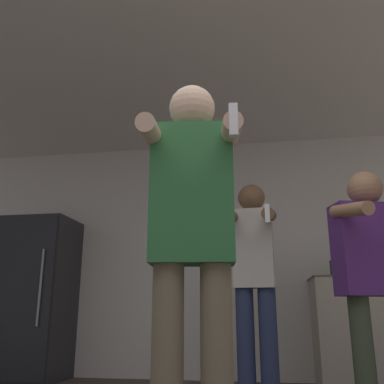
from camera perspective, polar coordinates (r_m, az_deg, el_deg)
name	(u,v)px	position (r m, az deg, el deg)	size (l,w,h in m)	color
wall_back	(241,254)	(4.72, 6.57, -8.25)	(7.00, 0.06, 2.55)	silver
ceiling_slab	(225,61)	(3.52, 4.40, 17.08)	(7.00, 3.89, 0.05)	silver
refrigerator	(35,297)	(4.95, -20.23, -12.96)	(0.72, 0.66, 1.65)	#262628
bottle_dark_rum	(349,266)	(4.46, 20.23, -9.19)	(0.08, 0.08, 0.28)	black
bottle_green_wine	(334,268)	(4.43, 18.35, -9.57)	(0.07, 0.07, 0.24)	#194723
person_woman_foreground	(192,235)	(1.95, 0.00, -5.73)	(0.49, 0.48, 1.76)	#75664C
person_man_side	(375,267)	(2.91, 23.19, -9.17)	(0.61, 0.62, 1.56)	#38422D
person_spectator_back	(254,273)	(3.55, 8.30, -10.66)	(0.44, 0.52, 1.72)	navy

